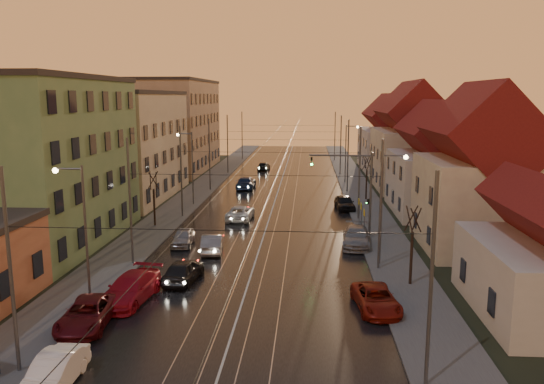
% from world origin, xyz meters
% --- Properties ---
extents(ground, '(160.00, 160.00, 0.00)m').
position_xyz_m(ground, '(0.00, 0.00, 0.00)').
color(ground, black).
rests_on(ground, ground).
extents(road, '(16.00, 120.00, 0.04)m').
position_xyz_m(road, '(0.00, 40.00, 0.02)').
color(road, black).
rests_on(road, ground).
extents(sidewalk_left, '(4.00, 120.00, 0.15)m').
position_xyz_m(sidewalk_left, '(-10.00, 40.00, 0.07)').
color(sidewalk_left, '#4C4C4C').
rests_on(sidewalk_left, ground).
extents(sidewalk_right, '(4.00, 120.00, 0.15)m').
position_xyz_m(sidewalk_right, '(10.00, 40.00, 0.07)').
color(sidewalk_right, '#4C4C4C').
rests_on(sidewalk_right, ground).
extents(tram_rail_0, '(0.06, 120.00, 0.03)m').
position_xyz_m(tram_rail_0, '(-2.20, 40.00, 0.06)').
color(tram_rail_0, gray).
rests_on(tram_rail_0, road).
extents(tram_rail_1, '(0.06, 120.00, 0.03)m').
position_xyz_m(tram_rail_1, '(-0.77, 40.00, 0.06)').
color(tram_rail_1, gray).
rests_on(tram_rail_1, road).
extents(tram_rail_2, '(0.06, 120.00, 0.03)m').
position_xyz_m(tram_rail_2, '(0.77, 40.00, 0.06)').
color(tram_rail_2, gray).
rests_on(tram_rail_2, road).
extents(tram_rail_3, '(0.06, 120.00, 0.03)m').
position_xyz_m(tram_rail_3, '(2.20, 40.00, 0.06)').
color(tram_rail_3, gray).
rests_on(tram_rail_3, road).
extents(apartment_left_1, '(10.00, 18.00, 13.00)m').
position_xyz_m(apartment_left_1, '(-17.50, 14.00, 6.50)').
color(apartment_left_1, '#578152').
rests_on(apartment_left_1, ground).
extents(apartment_left_2, '(10.00, 20.00, 12.00)m').
position_xyz_m(apartment_left_2, '(-17.50, 34.00, 6.00)').
color(apartment_left_2, '#BDB292').
rests_on(apartment_left_2, ground).
extents(apartment_left_3, '(10.00, 24.00, 14.00)m').
position_xyz_m(apartment_left_3, '(-17.50, 58.00, 7.00)').
color(apartment_left_3, '#92795E').
rests_on(apartment_left_3, ground).
extents(house_right_1, '(8.67, 10.20, 10.80)m').
position_xyz_m(house_right_1, '(17.00, 15.00, 5.45)').
color(house_right_1, '#B8A68D').
rests_on(house_right_1, ground).
extents(house_right_2, '(9.18, 12.24, 9.20)m').
position_xyz_m(house_right_2, '(17.00, 28.00, 4.64)').
color(house_right_2, beige).
rests_on(house_right_2, ground).
extents(house_right_3, '(9.18, 14.28, 11.50)m').
position_xyz_m(house_right_3, '(17.00, 43.00, 5.80)').
color(house_right_3, '#B8A68D').
rests_on(house_right_3, ground).
extents(house_right_4, '(9.18, 16.32, 10.00)m').
position_xyz_m(house_right_4, '(17.00, 61.00, 5.05)').
color(house_right_4, beige).
rests_on(house_right_4, ground).
extents(catenary_pole_l_0, '(0.16, 0.16, 9.00)m').
position_xyz_m(catenary_pole_l_0, '(-8.60, -6.00, 4.50)').
color(catenary_pole_l_0, '#595B60').
rests_on(catenary_pole_l_0, ground).
extents(catenary_pole_r_0, '(0.16, 0.16, 9.00)m').
position_xyz_m(catenary_pole_r_0, '(8.60, -6.00, 4.50)').
color(catenary_pole_r_0, '#595B60').
rests_on(catenary_pole_r_0, ground).
extents(catenary_pole_l_1, '(0.16, 0.16, 9.00)m').
position_xyz_m(catenary_pole_l_1, '(-8.60, 9.00, 4.50)').
color(catenary_pole_l_1, '#595B60').
rests_on(catenary_pole_l_1, ground).
extents(catenary_pole_r_1, '(0.16, 0.16, 9.00)m').
position_xyz_m(catenary_pole_r_1, '(8.60, 9.00, 4.50)').
color(catenary_pole_r_1, '#595B60').
rests_on(catenary_pole_r_1, ground).
extents(catenary_pole_l_2, '(0.16, 0.16, 9.00)m').
position_xyz_m(catenary_pole_l_2, '(-8.60, 24.00, 4.50)').
color(catenary_pole_l_2, '#595B60').
rests_on(catenary_pole_l_2, ground).
extents(catenary_pole_r_2, '(0.16, 0.16, 9.00)m').
position_xyz_m(catenary_pole_r_2, '(8.60, 24.00, 4.50)').
color(catenary_pole_r_2, '#595B60').
rests_on(catenary_pole_r_2, ground).
extents(catenary_pole_l_3, '(0.16, 0.16, 9.00)m').
position_xyz_m(catenary_pole_l_3, '(-8.60, 39.00, 4.50)').
color(catenary_pole_l_3, '#595B60').
rests_on(catenary_pole_l_3, ground).
extents(catenary_pole_r_3, '(0.16, 0.16, 9.00)m').
position_xyz_m(catenary_pole_r_3, '(8.60, 39.00, 4.50)').
color(catenary_pole_r_3, '#595B60').
rests_on(catenary_pole_r_3, ground).
extents(catenary_pole_l_4, '(0.16, 0.16, 9.00)m').
position_xyz_m(catenary_pole_l_4, '(-8.60, 54.00, 4.50)').
color(catenary_pole_l_4, '#595B60').
rests_on(catenary_pole_l_4, ground).
extents(catenary_pole_r_4, '(0.16, 0.16, 9.00)m').
position_xyz_m(catenary_pole_r_4, '(8.60, 54.00, 4.50)').
color(catenary_pole_r_4, '#595B60').
rests_on(catenary_pole_r_4, ground).
extents(catenary_pole_l_5, '(0.16, 0.16, 9.00)m').
position_xyz_m(catenary_pole_l_5, '(-8.60, 72.00, 4.50)').
color(catenary_pole_l_5, '#595B60').
rests_on(catenary_pole_l_5, ground).
extents(catenary_pole_r_5, '(0.16, 0.16, 9.00)m').
position_xyz_m(catenary_pole_r_5, '(8.60, 72.00, 4.50)').
color(catenary_pole_r_5, '#595B60').
rests_on(catenary_pole_r_5, ground).
extents(street_lamp_0, '(1.75, 0.32, 8.00)m').
position_xyz_m(street_lamp_0, '(-9.10, 2.00, 4.89)').
color(street_lamp_0, '#595B60').
rests_on(street_lamp_0, ground).
extents(street_lamp_1, '(1.75, 0.32, 8.00)m').
position_xyz_m(street_lamp_1, '(9.10, 10.00, 4.89)').
color(street_lamp_1, '#595B60').
rests_on(street_lamp_1, ground).
extents(street_lamp_2, '(1.75, 0.32, 8.00)m').
position_xyz_m(street_lamp_2, '(-9.10, 30.00, 4.89)').
color(street_lamp_2, '#595B60').
rests_on(street_lamp_2, ground).
extents(street_lamp_3, '(1.75, 0.32, 8.00)m').
position_xyz_m(street_lamp_3, '(9.10, 46.00, 4.89)').
color(street_lamp_3, '#595B60').
rests_on(street_lamp_3, ground).
extents(traffic_light_mast, '(5.30, 0.32, 7.20)m').
position_xyz_m(traffic_light_mast, '(7.99, 18.00, 4.60)').
color(traffic_light_mast, '#595B60').
rests_on(traffic_light_mast, ground).
extents(bare_tree_0, '(1.09, 1.09, 5.11)m').
position_xyz_m(bare_tree_0, '(-10.20, 20.00, 2.49)').
color(bare_tree_0, black).
rests_on(bare_tree_0, ground).
extents(bare_tree_1, '(1.09, 1.09, 5.11)m').
position_xyz_m(bare_tree_1, '(10.20, 6.00, 2.49)').
color(bare_tree_1, black).
rests_on(bare_tree_1, ground).
extents(bare_tree_2, '(1.09, 1.09, 5.11)m').
position_xyz_m(bare_tree_2, '(10.40, 34.00, 2.49)').
color(bare_tree_2, black).
rests_on(bare_tree_2, ground).
extents(driving_car_0, '(2.22, 4.53, 1.49)m').
position_xyz_m(driving_car_0, '(-4.21, 5.84, 0.74)').
color(driving_car_0, black).
rests_on(driving_car_0, ground).
extents(driving_car_1, '(1.97, 4.45, 1.42)m').
position_xyz_m(driving_car_1, '(-3.53, 12.47, 0.71)').
color(driving_car_1, gray).
rests_on(driving_car_1, ground).
extents(driving_car_2, '(2.45, 5.05, 1.38)m').
position_xyz_m(driving_car_2, '(-2.75, 23.26, 0.69)').
color(driving_car_2, silver).
rests_on(driving_car_2, ground).
extents(driving_car_3, '(2.23, 5.41, 1.56)m').
position_xyz_m(driving_car_3, '(-4.24, 40.70, 0.78)').
color(driving_car_3, '#182748').
rests_on(driving_car_3, ground).
extents(driving_car_4, '(1.94, 4.28, 1.43)m').
position_xyz_m(driving_car_4, '(-3.38, 57.86, 0.71)').
color(driving_car_4, black).
rests_on(driving_car_4, ground).
extents(parked_left_0, '(1.54, 4.22, 1.38)m').
position_xyz_m(parked_left_0, '(-6.52, -7.07, 0.69)').
color(parked_left_0, white).
rests_on(parked_left_0, ground).
extents(parked_left_1, '(2.69, 5.09, 1.37)m').
position_xyz_m(parked_left_1, '(-7.60, -1.21, 0.68)').
color(parked_left_1, '#580F16').
rests_on(parked_left_1, ground).
extents(parked_left_2, '(2.85, 5.62, 1.56)m').
position_xyz_m(parked_left_2, '(-6.49, 2.31, 0.78)').
color(parked_left_2, '#AC1122').
rests_on(parked_left_2, ground).
extents(parked_left_3, '(1.78, 3.95, 1.32)m').
position_xyz_m(parked_left_3, '(-6.20, 14.16, 0.66)').
color(parked_left_3, '#A2A3A8').
rests_on(parked_left_3, ground).
extents(parked_right_0, '(2.68, 4.86, 1.29)m').
position_xyz_m(parked_right_0, '(7.56, 1.99, 0.65)').
color(parked_right_0, maroon).
rests_on(parked_right_0, ground).
extents(parked_right_1, '(2.58, 5.39, 1.52)m').
position_xyz_m(parked_right_1, '(7.60, 14.86, 0.76)').
color(parked_right_1, gray).
rests_on(parked_right_1, ground).
extents(parked_right_2, '(2.25, 4.55, 1.49)m').
position_xyz_m(parked_right_2, '(7.60, 28.68, 0.75)').
color(parked_right_2, black).
rests_on(parked_right_2, ground).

